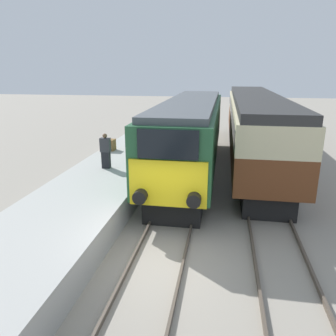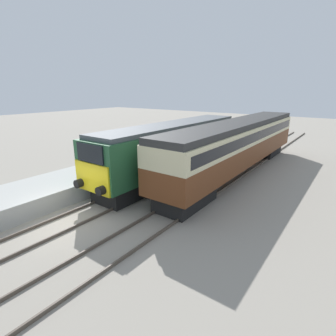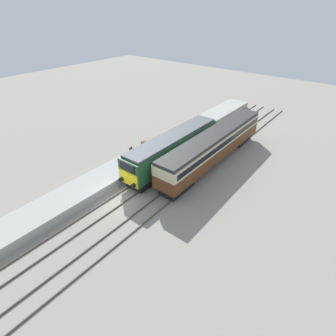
% 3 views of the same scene
% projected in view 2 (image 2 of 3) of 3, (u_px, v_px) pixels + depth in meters
% --- Properties ---
extents(ground_plane, '(120.00, 120.00, 0.00)m').
position_uv_depth(ground_plane, '(66.00, 223.00, 12.18)').
color(ground_plane, gray).
extents(platform_left, '(3.50, 50.00, 0.96)m').
position_uv_depth(platform_left, '(133.00, 164.00, 20.09)').
color(platform_left, '#A8A8A3').
rests_on(platform_left, ground_plane).
extents(rails_near_track, '(1.51, 60.00, 0.14)m').
position_uv_depth(rails_near_track, '(139.00, 190.00, 16.02)').
color(rails_near_track, '#4C4238').
rests_on(rails_near_track, ground_plane).
extents(rails_far_track, '(1.50, 60.00, 0.14)m').
position_uv_depth(rails_far_track, '(186.00, 204.00, 14.10)').
color(rails_far_track, '#4C4238').
rests_on(rails_far_track, ground_plane).
extents(locomotive, '(2.70, 14.67, 3.76)m').
position_uv_depth(locomotive, '(174.00, 147.00, 18.35)').
color(locomotive, black).
rests_on(locomotive, ground_plane).
extents(passenger_carriage, '(2.75, 18.55, 3.84)m').
position_uv_depth(passenger_carriage, '(239.00, 142.00, 18.91)').
color(passenger_carriage, black).
rests_on(passenger_carriage, ground_plane).
extents(person_on_platform, '(0.44, 0.26, 1.57)m').
position_uv_depth(person_on_platform, '(106.00, 154.00, 17.94)').
color(person_on_platform, black).
rests_on(person_on_platform, platform_left).
extents(luggage_crate, '(0.70, 0.56, 0.60)m').
position_uv_depth(luggage_crate, '(129.00, 150.00, 21.19)').
color(luggage_crate, brown).
rests_on(luggage_crate, platform_left).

